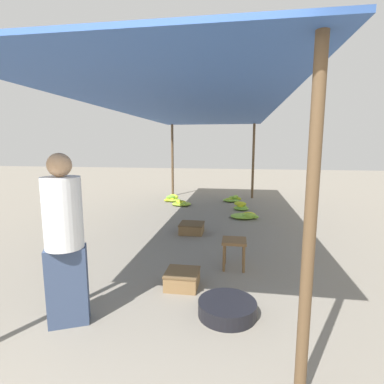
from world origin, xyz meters
name	(u,v)px	position (x,y,z in m)	size (l,w,h in m)	color
canopy_post_front_right	(310,232)	(1.34, 0.30, 1.20)	(0.08, 0.08, 2.40)	brown
canopy_post_back_left	(172,161)	(-1.34, 8.28, 1.20)	(0.08, 0.08, 2.40)	brown
canopy_post_back_right	(253,161)	(1.34, 8.28, 1.20)	(0.08, 0.08, 2.40)	brown
canopy_tarp	(194,109)	(0.00, 4.29, 2.42)	(3.08, 8.38, 0.04)	#33569E
vendor_foreground	(64,238)	(-0.74, 0.88, 0.87)	(0.47, 0.47, 1.68)	#384766
stool	(234,245)	(0.84, 2.47, 0.34)	(0.34, 0.34, 0.42)	brown
basin_black	(227,308)	(0.80, 1.25, 0.08)	(0.60, 0.60, 0.15)	black
banana_pile_left_0	(181,203)	(-0.73, 6.68, 0.07)	(0.56, 0.49, 0.18)	#CED727
banana_pile_left_1	(172,198)	(-1.13, 7.26, 0.09)	(0.50, 0.45, 0.22)	#B3CC2C
banana_pile_right_0	(245,216)	(1.06, 5.43, 0.06)	(0.70, 0.52, 0.16)	yellow
banana_pile_right_1	(241,207)	(0.97, 6.35, 0.09)	(0.42, 0.39, 0.24)	#C1D12A
banana_pile_right_2	(232,199)	(0.70, 7.51, 0.07)	(0.59, 0.44, 0.20)	#87BA34
crate_near	(182,279)	(0.22, 1.79, 0.10)	(0.41, 0.41, 0.20)	olive
crate_mid	(192,228)	(-0.02, 4.07, 0.10)	(0.47, 0.47, 0.20)	brown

